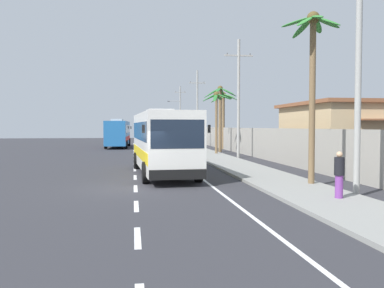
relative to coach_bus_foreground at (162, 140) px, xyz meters
name	(u,v)px	position (x,y,z in m)	size (l,w,h in m)	color
ground_plane	(136,189)	(-1.55, -5.44, -1.93)	(160.00, 160.00, 0.00)	#303035
sidewalk_kerb	(233,164)	(5.25, 4.56, -1.86)	(3.20, 90.00, 0.14)	gray
lane_markings	(162,161)	(0.61, 9.22, -1.93)	(3.58, 71.00, 0.01)	white
boundary_wall	(268,144)	(9.05, 8.56, -0.65)	(0.24, 60.00, 2.57)	#9E998E
coach_bus_foreground	(162,140)	(0.00, 0.00, 0.00)	(3.45, 11.04, 3.72)	silver
coach_bus_far_lane	(118,133)	(-3.58, 30.54, -0.05)	(3.21, 11.35, 3.63)	#2366A8
motorcycle_beside_bus	(192,152)	(2.95, 8.80, -1.28)	(0.56, 1.96, 1.60)	black
pedestrian_near_kerb	(339,174)	(5.65, -9.62, -0.92)	(0.36, 0.36, 1.68)	#75388E
utility_pole_nearest	(358,67)	(6.86, -8.67, 3.02)	(1.83, 0.24, 9.54)	#9E9E99
utility_pole_mid	(238,96)	(7.32, 11.25, 3.35)	(2.51, 0.24, 10.12)	#9E9E99
utility_pole_far	(197,107)	(6.83, 31.17, 3.31)	(2.24, 0.24, 10.11)	#9E9E99
utility_pole_distant	(180,112)	(6.72, 51.09, 3.33)	(3.34, 0.24, 9.91)	#9E9E99
palm_nearest	(223,109)	(8.95, 24.68, 2.80)	(3.60, 3.50, 6.77)	brown
palm_second	(313,61)	(6.30, -5.85, 3.68)	(2.76, 2.65, 7.81)	brown
palm_third	(220,107)	(7.46, 19.50, 2.84)	(3.66, 3.68, 6.99)	brown
palm_fourth	(217,107)	(6.20, 15.15, 2.60)	(2.79, 2.66, 6.01)	brown
roadside_building	(371,133)	(15.24, 4.10, 0.27)	(11.20, 9.89, 4.39)	tan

